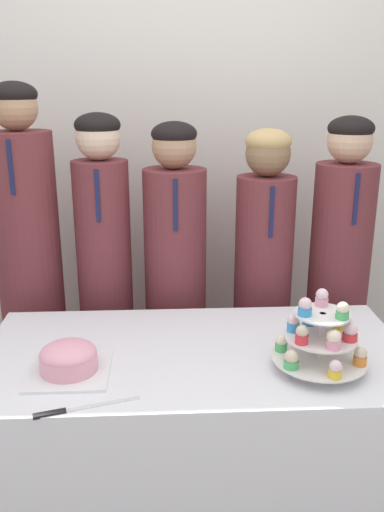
# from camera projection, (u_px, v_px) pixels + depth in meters

# --- Properties ---
(wall_back) EXTENTS (9.00, 0.06, 2.70)m
(wall_back) POSITION_uv_depth(u_px,v_px,m) (183.00, 146.00, 2.81)
(wall_back) COLOR silver
(wall_back) RESTS_ON ground_plane
(table) EXTENTS (1.51, 0.76, 0.76)m
(table) POSITION_uv_depth(u_px,v_px,m) (196.00, 442.00, 2.03)
(table) COLOR white
(table) RESTS_ON ground_plane
(round_cake) EXTENTS (0.26, 0.26, 0.10)m
(round_cake) POSITION_uv_depth(u_px,v_px,m) (69.00, 359.00, 1.76)
(round_cake) COLOR white
(round_cake) RESTS_ON table
(cake_knife) EXTENTS (0.30, 0.10, 0.01)m
(cake_knife) POSITION_uv_depth(u_px,v_px,m) (69.00, 410.00, 1.56)
(cake_knife) COLOR silver
(cake_knife) RESTS_ON table
(cupcake_stand) EXTENTS (0.31, 0.31, 0.26)m
(cupcake_stand) POSITION_uv_depth(u_px,v_px,m) (321.00, 337.00, 1.76)
(cupcake_stand) COLOR silver
(cupcake_stand) RESTS_ON table
(student_0) EXTENTS (0.29, 0.29, 1.67)m
(student_0) POSITION_uv_depth(u_px,v_px,m) (31.00, 280.00, 2.46)
(student_0) COLOR brown
(student_0) RESTS_ON ground_plane
(student_1) EXTENTS (0.25, 0.25, 1.55)m
(student_1) POSITION_uv_depth(u_px,v_px,m) (106.00, 287.00, 2.49)
(student_1) COLOR brown
(student_1) RESTS_ON ground_plane
(student_2) EXTENTS (0.28, 0.29, 1.51)m
(student_2) POSITION_uv_depth(u_px,v_px,m) (176.00, 293.00, 2.52)
(student_2) COLOR brown
(student_2) RESTS_ON ground_plane
(student_3) EXTENTS (0.27, 0.27, 1.48)m
(student_3) POSITION_uv_depth(u_px,v_px,m) (262.00, 293.00, 2.54)
(student_3) COLOR brown
(student_3) RESTS_ON ground_plane
(student_4) EXTENTS (0.28, 0.28, 1.53)m
(student_4) POSITION_uv_depth(u_px,v_px,m) (337.00, 287.00, 2.55)
(student_4) COLOR brown
(student_4) RESTS_ON ground_plane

